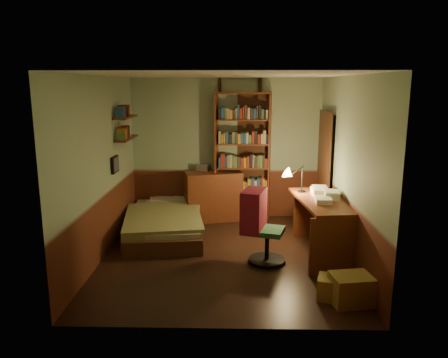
{
  "coord_description": "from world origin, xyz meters",
  "views": [
    {
      "loc": [
        0.14,
        -6.09,
        2.47
      ],
      "look_at": [
        0.0,
        0.25,
        1.1
      ],
      "focal_mm": 35.0,
      "sensor_mm": 36.0,
      "label": 1
    }
  ],
  "objects_px": {
    "office_chair": "(267,233)",
    "cardboard_box_b": "(334,288)",
    "desk": "(321,227)",
    "cardboard_box_a": "(351,289)",
    "dresser": "(213,196)",
    "mini_stereo": "(203,167)",
    "desk_lamp": "(302,171)",
    "bed": "(165,215)",
    "bookshelf": "(243,157)"
  },
  "relations": [
    {
      "from": "desk",
      "to": "cardboard_box_a",
      "type": "distance_m",
      "value": 1.53
    },
    {
      "from": "desk_lamp",
      "to": "desk",
      "type": "bearing_deg",
      "value": -63.08
    },
    {
      "from": "desk",
      "to": "office_chair",
      "type": "xyz_separation_m",
      "value": [
        -0.82,
        -0.35,
        0.02
      ]
    },
    {
      "from": "bookshelf",
      "to": "cardboard_box_b",
      "type": "height_order",
      "value": "bookshelf"
    },
    {
      "from": "mini_stereo",
      "to": "bookshelf",
      "type": "distance_m",
      "value": 0.76
    },
    {
      "from": "bookshelf",
      "to": "desk_lamp",
      "type": "bearing_deg",
      "value": -47.79
    },
    {
      "from": "bed",
      "to": "desk_lamp",
      "type": "bearing_deg",
      "value": -17.44
    },
    {
      "from": "dresser",
      "to": "bookshelf",
      "type": "height_order",
      "value": "bookshelf"
    },
    {
      "from": "bookshelf",
      "to": "desk_lamp",
      "type": "height_order",
      "value": "bookshelf"
    },
    {
      "from": "dresser",
      "to": "cardboard_box_b",
      "type": "relative_size",
      "value": 2.76
    },
    {
      "from": "dresser",
      "to": "cardboard_box_b",
      "type": "height_order",
      "value": "dresser"
    },
    {
      "from": "dresser",
      "to": "mini_stereo",
      "type": "relative_size",
      "value": 4.55
    },
    {
      "from": "desk",
      "to": "cardboard_box_a",
      "type": "xyz_separation_m",
      "value": [
        0.06,
        -1.5,
        -0.25
      ]
    },
    {
      "from": "dresser",
      "to": "office_chair",
      "type": "xyz_separation_m",
      "value": [
        0.85,
        -2.03,
        -0.01
      ]
    },
    {
      "from": "cardboard_box_a",
      "to": "cardboard_box_b",
      "type": "xyz_separation_m",
      "value": [
        -0.17,
        0.1,
        -0.04
      ]
    },
    {
      "from": "dresser",
      "to": "bookshelf",
      "type": "xyz_separation_m",
      "value": [
        0.54,
        0.08,
        0.72
      ]
    },
    {
      "from": "desk_lamp",
      "to": "cardboard_box_b",
      "type": "height_order",
      "value": "desk_lamp"
    },
    {
      "from": "cardboard_box_a",
      "to": "cardboard_box_b",
      "type": "distance_m",
      "value": 0.21
    },
    {
      "from": "desk_lamp",
      "to": "cardboard_box_a",
      "type": "distance_m",
      "value": 2.22
    },
    {
      "from": "cardboard_box_b",
      "to": "mini_stereo",
      "type": "bearing_deg",
      "value": 118.64
    },
    {
      "from": "bed",
      "to": "desk_lamp",
      "type": "xyz_separation_m",
      "value": [
        2.22,
        -0.43,
        0.85
      ]
    },
    {
      "from": "mini_stereo",
      "to": "bookshelf",
      "type": "relative_size",
      "value": 0.1
    },
    {
      "from": "dresser",
      "to": "bookshelf",
      "type": "bearing_deg",
      "value": -5.63
    },
    {
      "from": "mini_stereo",
      "to": "bed",
      "type": "bearing_deg",
      "value": -100.21
    },
    {
      "from": "cardboard_box_b",
      "to": "desk_lamp",
      "type": "bearing_deg",
      "value": 93.79
    },
    {
      "from": "bookshelf",
      "to": "cardboard_box_a",
      "type": "xyz_separation_m",
      "value": [
        1.19,
        -3.27,
        -1.0
      ]
    },
    {
      "from": "dresser",
      "to": "desk",
      "type": "height_order",
      "value": "dresser"
    },
    {
      "from": "desk",
      "to": "cardboard_box_a",
      "type": "height_order",
      "value": "desk"
    },
    {
      "from": "bookshelf",
      "to": "bed",
      "type": "bearing_deg",
      "value": -138.55
    },
    {
      "from": "cardboard_box_a",
      "to": "desk_lamp",
      "type": "bearing_deg",
      "value": 98.63
    },
    {
      "from": "desk",
      "to": "cardboard_box_b",
      "type": "bearing_deg",
      "value": -100.78
    },
    {
      "from": "cardboard_box_a",
      "to": "mini_stereo",
      "type": "bearing_deg",
      "value": 120.19
    },
    {
      "from": "bookshelf",
      "to": "cardboard_box_b",
      "type": "bearing_deg",
      "value": -64.36
    },
    {
      "from": "mini_stereo",
      "to": "office_chair",
      "type": "height_order",
      "value": "mini_stereo"
    },
    {
      "from": "mini_stereo",
      "to": "cardboard_box_a",
      "type": "bearing_deg",
      "value": -37.35
    },
    {
      "from": "desk_lamp",
      "to": "office_chair",
      "type": "xyz_separation_m",
      "value": [
        -0.59,
        -0.81,
        -0.73
      ]
    },
    {
      "from": "bed",
      "to": "cardboard_box_a",
      "type": "height_order",
      "value": "bed"
    },
    {
      "from": "mini_stereo",
      "to": "office_chair",
      "type": "xyz_separation_m",
      "value": [
        1.04,
        -2.16,
        -0.53
      ]
    },
    {
      "from": "desk_lamp",
      "to": "dresser",
      "type": "bearing_deg",
      "value": 139.4
    },
    {
      "from": "bed",
      "to": "dresser",
      "type": "xyz_separation_m",
      "value": [
        0.78,
        0.79,
        0.13
      ]
    },
    {
      "from": "bookshelf",
      "to": "dresser",
      "type": "bearing_deg",
      "value": -163.32
    },
    {
      "from": "bed",
      "to": "office_chair",
      "type": "relative_size",
      "value": 2.48
    },
    {
      "from": "bed",
      "to": "mini_stereo",
      "type": "relative_size",
      "value": 9.73
    },
    {
      "from": "mini_stereo",
      "to": "desk_lamp",
      "type": "xyz_separation_m",
      "value": [
        1.63,
        -1.35,
        0.21
      ]
    },
    {
      "from": "desk",
      "to": "cardboard_box_b",
      "type": "xyz_separation_m",
      "value": [
        -0.11,
        -1.4,
        -0.29
      ]
    },
    {
      "from": "office_chair",
      "to": "cardboard_box_b",
      "type": "relative_size",
      "value": 2.38
    },
    {
      "from": "bed",
      "to": "desk",
      "type": "bearing_deg",
      "value": -26.38
    },
    {
      "from": "mini_stereo",
      "to": "desk_lamp",
      "type": "height_order",
      "value": "desk_lamp"
    },
    {
      "from": "dresser",
      "to": "mini_stereo",
      "type": "height_order",
      "value": "mini_stereo"
    },
    {
      "from": "desk_lamp",
      "to": "office_chair",
      "type": "bearing_deg",
      "value": -126.28
    }
  ]
}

